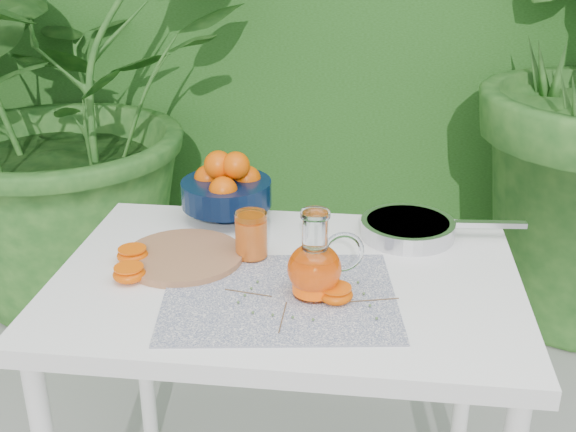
# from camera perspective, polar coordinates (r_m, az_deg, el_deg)

# --- Properties ---
(potted_plant_left) EXTENTS (2.31, 2.31, 1.64)m
(potted_plant_left) POSITION_cam_1_polar(r_m,az_deg,el_deg) (2.90, -17.35, 9.07)
(potted_plant_left) COLOR #1D4E1A
(potted_plant_left) RESTS_ON ground
(white_table) EXTENTS (1.00, 0.70, 0.75)m
(white_table) POSITION_cam_1_polar(r_m,az_deg,el_deg) (1.61, -0.09, -7.23)
(white_table) COLOR white
(white_table) RESTS_ON ground
(placemat) EXTENTS (0.52, 0.43, 0.00)m
(placemat) POSITION_cam_1_polar(r_m,az_deg,el_deg) (1.48, -0.68, -6.35)
(placemat) COLOR #0B1943
(placemat) RESTS_ON white_table
(cutting_board) EXTENTS (0.30, 0.30, 0.02)m
(cutting_board) POSITION_cam_1_polar(r_m,az_deg,el_deg) (1.64, -8.27, -3.22)
(cutting_board) COLOR #8E5F40
(cutting_board) RESTS_ON white_table
(fruit_bowl) EXTENTS (0.24, 0.24, 0.18)m
(fruit_bowl) POSITION_cam_1_polar(r_m,az_deg,el_deg) (1.82, -4.87, 2.28)
(fruit_bowl) COLOR black
(fruit_bowl) RESTS_ON white_table
(juice_pitcher) EXTENTS (0.17, 0.14, 0.18)m
(juice_pitcher) POSITION_cam_1_polar(r_m,az_deg,el_deg) (1.46, 2.19, -3.97)
(juice_pitcher) COLOR white
(juice_pitcher) RESTS_ON white_table
(juice_tumbler) EXTENTS (0.08, 0.08, 0.11)m
(juice_tumbler) POSITION_cam_1_polar(r_m,az_deg,el_deg) (1.62, -2.92, -1.59)
(juice_tumbler) COLOR white
(juice_tumbler) RESTS_ON white_table
(saute_pan) EXTENTS (0.40, 0.24, 0.04)m
(saute_pan) POSITION_cam_1_polar(r_m,az_deg,el_deg) (1.76, 9.54, -0.92)
(saute_pan) COLOR silver
(saute_pan) RESTS_ON white_table
(orange_halves) EXTENTS (0.54, 0.19, 0.03)m
(orange_halves) POSITION_cam_1_polar(r_m,az_deg,el_deg) (1.55, -7.31, -4.52)
(orange_halves) COLOR #E04D02
(orange_halves) RESTS_ON white_table
(thyme_sprigs) EXTENTS (0.36, 0.21, 0.01)m
(thyme_sprigs) POSITION_cam_1_polar(r_m,az_deg,el_deg) (1.45, 1.10, -6.86)
(thyme_sprigs) COLOR brown
(thyme_sprigs) RESTS_ON white_table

